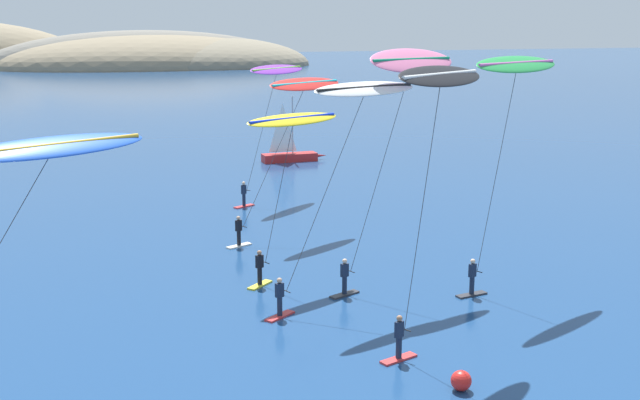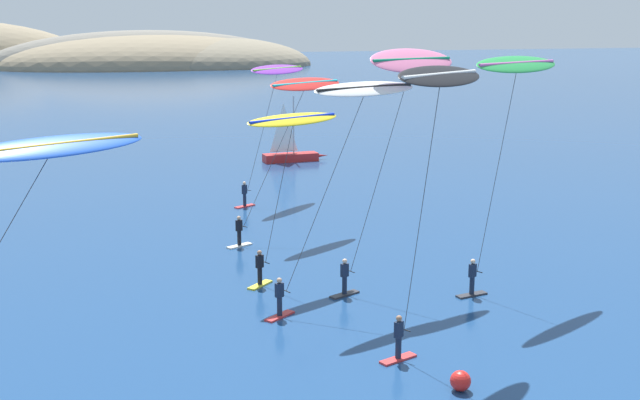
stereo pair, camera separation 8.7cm
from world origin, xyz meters
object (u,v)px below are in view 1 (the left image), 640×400
kitesurfer_red (301,95)px  kitesurfer_pink (407,77)px  kitesurfer_white (358,107)px  marker_buoy (461,381)px  sailboat_near (293,154)px  kitesurfer_yellow (290,134)px  kitesurfer_black (438,97)px  kitesurfer_green (514,82)px  kitesurfer_blue (41,168)px  kitesurfer_purple (275,79)px

kitesurfer_red → kitesurfer_pink: kitesurfer_pink is taller
kitesurfer_white → marker_buoy: 12.83m
sailboat_near → kitesurfer_yellow: kitesurfer_yellow is taller
kitesurfer_black → kitesurfer_white: size_ratio=1.10×
sailboat_near → kitesurfer_white: (-7.49, -34.77, 7.79)m
marker_buoy → sailboat_near: bearing=80.3°
kitesurfer_green → marker_buoy: (-7.23, -9.27, -9.04)m
kitesurfer_white → marker_buoy: bearing=-90.7°
kitesurfer_white → kitesurfer_green: kitesurfer_green is taller
kitesurfer_yellow → kitesurfer_black: kitesurfer_black is taller
kitesurfer_white → marker_buoy: kitesurfer_white is taller
kitesurfer_black → kitesurfer_blue: kitesurfer_black is taller
kitesurfer_yellow → marker_buoy: 15.06m
sailboat_near → kitesurfer_green: (-0.38, -35.46, 8.75)m
kitesurfer_yellow → kitesurfer_pink: kitesurfer_pink is taller
kitesurfer_white → kitesurfer_pink: size_ratio=0.88×
kitesurfer_black → kitesurfer_white: bearing=97.3°
sailboat_near → kitesurfer_black: kitesurfer_black is taller
sailboat_near → kitesurfer_red: kitesurfer_red is taller
kitesurfer_purple → kitesurfer_red: (-0.99, -9.13, -0.30)m
kitesurfer_purple → kitesurfer_black: 27.16m
kitesurfer_purple → kitesurfer_red: bearing=-96.2°
kitesurfer_green → marker_buoy: kitesurfer_green is taller
kitesurfer_white → kitesurfer_purple: bearing=84.1°
kitesurfer_black → kitesurfer_red: 18.03m
kitesurfer_pink → sailboat_near: bearing=82.1°
sailboat_near → kitesurfer_purple: kitesurfer_purple is taller
marker_buoy → kitesurfer_red: bearing=86.6°
kitesurfer_black → marker_buoy: kitesurfer_black is taller
kitesurfer_black → kitesurfer_purple: bearing=87.0°
kitesurfer_purple → kitesurfer_white: kitesurfer_white is taller
kitesurfer_yellow → kitesurfer_purple: size_ratio=0.86×
kitesurfer_purple → kitesurfer_pink: (0.68, -19.88, 1.37)m
kitesurfer_yellow → kitesurfer_red: 9.25m
kitesurfer_black → sailboat_near: bearing=80.6°
kitesurfer_pink → kitesurfer_white: bearing=-155.1°
kitesurfer_yellow → kitesurfer_red: bearing=69.6°
sailboat_near → kitesurfer_green: bearing=-90.6°
kitesurfer_red → marker_buoy: 23.34m
kitesurfer_purple → kitesurfer_green: bearing=-77.3°
kitesurfer_black → kitesurfer_green: size_ratio=0.99×
kitesurfer_white → kitesurfer_red: kitesurfer_white is taller
kitesurfer_red → kitesurfer_white: bearing=-95.6°
kitesurfer_blue → kitesurfer_white: bearing=26.4°
kitesurfer_purple → kitesurfer_blue: 31.41m
kitesurfer_yellow → kitesurfer_red: kitesurfer_red is taller
kitesurfer_green → kitesurfer_purple: bearing=102.7°
kitesurfer_white → marker_buoy: (-0.13, -9.96, -8.08)m
kitesurfer_yellow → marker_buoy: (1.89, -13.42, -6.56)m
kitesurfer_green → kitesurfer_blue: 20.80m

